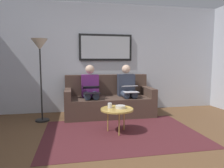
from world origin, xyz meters
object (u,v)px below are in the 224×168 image
couch (109,101)px  laptop_white (130,89)px  framed_mirror (106,48)px  person_left (127,88)px  cup (110,106)px  laptop_black (91,90)px  person_right (90,89)px  standing_lamp (40,54)px  coffee_table (117,110)px  bowl (121,107)px

couch → laptop_white: bearing=142.8°
framed_mirror → person_left: framed_mirror is taller
cup → laptop_black: size_ratio=0.26×
framed_mirror → cup: size_ratio=14.23×
cup → person_right: bearing=-77.2°
person_left → framed_mirror: bearing=-47.5°
person_left → laptop_white: 0.25m
cup → person_right: (0.24, -1.07, 0.15)m
person_left → standing_lamp: 2.01m
laptop_white → laptop_black: (0.84, -0.01, -0.00)m
framed_mirror → cup: bearing=83.4°
laptop_white → cup: bearing=54.1°
coffee_table → couch: bearing=-93.1°
cup → laptop_white: laptop_white is taller
couch → standing_lamp: (1.43, 0.27, 1.06)m
couch → framed_mirror: (0.00, -0.39, 1.24)m
cup → standing_lamp: size_ratio=0.05×
person_right → standing_lamp: size_ratio=0.69×
person_left → bowl: bearing=69.7°
cup → bowl: bearing=163.6°
framed_mirror → person_right: framed_mirror is taller
bowl → laptop_black: (0.42, -0.88, 0.19)m
coffee_table → laptop_white: bearing=-118.3°
laptop_white → standing_lamp: size_ratio=0.20×
couch → person_right: person_right is taller
person_right → standing_lamp: standing_lamp is taller
bowl → laptop_white: 0.99m
person_right → standing_lamp: (1.01, 0.20, 0.76)m
couch → laptop_white: (-0.42, 0.32, 0.32)m
couch → standing_lamp: 1.80m
laptop_black → standing_lamp: (1.01, -0.04, 0.75)m
coffee_table → standing_lamp: bearing=-34.9°
bowl → laptop_white: laptop_white is taller
bowl → couch: bearing=-89.8°
framed_mirror → coffee_table: size_ratio=2.28×
framed_mirror → standing_lamp: size_ratio=0.77×
person_right → laptop_black: 0.24m
coffee_table → person_left: person_left is taller
framed_mirror → coffee_table: framed_mirror is taller
person_left → coffee_table: bearing=67.1°
cup → standing_lamp: standing_lamp is taller
couch → laptop_black: 0.61m
person_left → couch: bearing=-9.3°
cup → laptop_white: bearing=-125.9°
cup → bowl: cup is taller
cup → laptop_black: 0.88m
framed_mirror → laptop_white: 1.23m
framed_mirror → laptop_black: 1.23m
person_right → framed_mirror: bearing=-132.5°
coffee_table → laptop_black: (0.35, -0.91, 0.22)m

